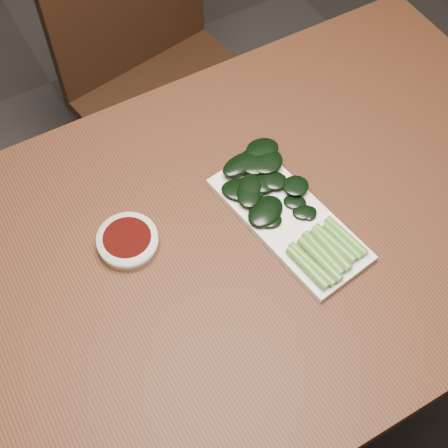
# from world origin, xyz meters

# --- Properties ---
(ground) EXTENTS (6.00, 6.00, 0.00)m
(ground) POSITION_xyz_m (0.00, 0.00, 0.00)
(ground) COLOR #2F2D2D
(ground) RESTS_ON ground
(table) EXTENTS (1.40, 0.80, 0.75)m
(table) POSITION_xyz_m (0.00, 0.00, 0.68)
(table) COLOR #462414
(table) RESTS_ON ground
(chair_far) EXTENTS (0.54, 0.54, 0.89)m
(chair_far) POSITION_xyz_m (0.19, 0.67, 0.49)
(chair_far) COLOR black
(chair_far) RESTS_ON ground
(sauce_bowl) EXTENTS (0.11, 0.11, 0.03)m
(sauce_bowl) POSITION_xyz_m (-0.15, 0.08, 0.76)
(sauce_bowl) COLOR white
(sauce_bowl) RESTS_ON table
(serving_plate) EXTENTS (0.18, 0.33, 0.01)m
(serving_plate) POSITION_xyz_m (0.12, -0.02, 0.76)
(serving_plate) COLOR white
(serving_plate) RESTS_ON table
(gai_lan) EXTENTS (0.17, 0.33, 0.02)m
(gai_lan) POSITION_xyz_m (0.12, 0.01, 0.78)
(gai_lan) COLOR #50872E
(gai_lan) RESTS_ON serving_plate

